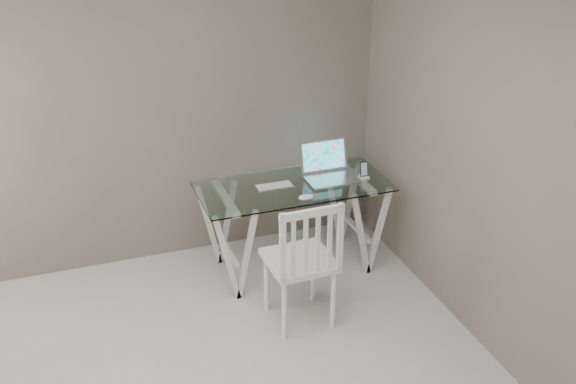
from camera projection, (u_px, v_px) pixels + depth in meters
name	position (u px, v px, depth m)	size (l,w,h in m)	color
room	(184.00, 176.00, 3.48)	(4.50, 4.52, 2.71)	#BAB7B3
desk	(293.00, 226.00, 5.81)	(1.50, 0.70, 0.75)	silver
chair	(304.00, 258.00, 5.03)	(0.47, 0.47, 1.01)	white
laptop	(328.00, 169.00, 5.77)	(0.40, 0.35, 0.28)	silver
keyboard	(274.00, 186.00, 5.64)	(0.30, 0.13, 0.01)	silver
mouse	(306.00, 197.00, 5.43)	(0.12, 0.07, 0.04)	white
phone_dock	(364.00, 174.00, 5.76)	(0.07, 0.07, 0.14)	white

